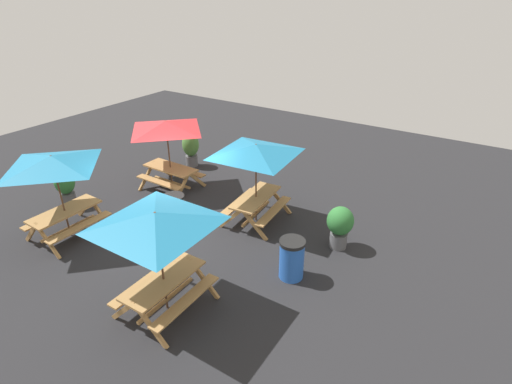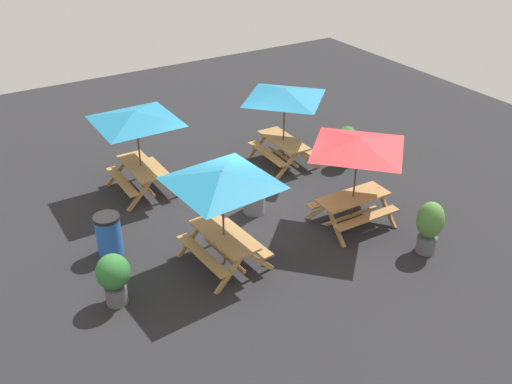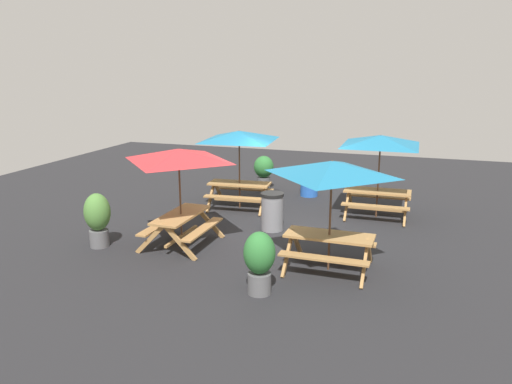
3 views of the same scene
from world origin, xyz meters
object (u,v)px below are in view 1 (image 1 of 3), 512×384
Objects in this scene: trash_bin_gray at (175,211)px; potted_plant_0 at (65,185)px; picnic_table_3 at (157,227)px; picnic_table_2 at (256,155)px; potted_plant_2 at (191,148)px; potted_plant_1 at (340,225)px; trash_bin_blue at (292,259)px; picnic_table_0 at (54,167)px; picnic_table_1 at (166,131)px.

potted_plant_0 is (-0.83, 3.62, 0.17)m from trash_bin_gray.
picnic_table_3 is 3.50m from trash_bin_gray.
picnic_table_2 reaches higher than potted_plant_2.
potted_plant_0 reaches higher than potted_plant_1.
trash_bin_blue is 0.77× the size of potted_plant_2.
picnic_table_0 reaches higher than trash_bin_blue.
trash_bin_blue is at bearing -120.83° from potted_plant_2.
potted_plant_0 reaches higher than trash_bin_gray.
trash_bin_gray is at bearing 136.40° from picnic_table_1.
picnic_table_0 is 3.57m from picnic_table_1.
picnic_table_0 is at bearing 84.80° from picnic_table_1.
trash_bin_blue is (-1.87, -5.43, -1.49)m from picnic_table_1.
trash_bin_gray is at bearing 38.93° from picnic_table_3.
picnic_table_3 is 2.36× the size of potted_plant_0.
picnic_table_3 is 2.89× the size of trash_bin_gray.
picnic_table_2 is at bearing 4.54° from picnic_table_3.
trash_bin_gray is 0.82× the size of potted_plant_0.
trash_bin_gray is (-1.50, 1.66, -1.49)m from picnic_table_2.
picnic_table_1 reaches higher than potted_plant_0.
picnic_table_2 is 3.96m from picnic_table_3.
trash_bin_blue is (-0.16, -3.68, 0.00)m from trash_bin_gray.
picnic_table_2 is 1.00× the size of picnic_table_3.
potted_plant_2 is at bearing 36.46° from picnic_table_3.
picnic_table_1 and picnic_table_3 have the same top height.
potted_plant_2 is (1.96, 6.58, 0.05)m from potted_plant_1.
potted_plant_1 is at bearing 178.99° from picnic_table_1.
potted_plant_1 is (3.98, -2.13, -1.33)m from picnic_table_3.
trash_bin_gray is at bearing -145.04° from potted_plant_2.
picnic_table_3 is at bearing -106.09° from potted_plant_0.
potted_plant_1 is at bearing -93.99° from picnic_table_2.
potted_plant_0 is (1.62, 5.62, -1.32)m from picnic_table_3.
picnic_table_3 reaches higher than potted_plant_2.
potted_plant_0 is at bearing 109.09° from picnic_table_2.
picnic_table_2 is at bearing 50.55° from trash_bin_blue.
trash_bin_gray is 4.27m from potted_plant_2.
picnic_table_3 is at bearing 151.79° from potted_plant_1.
picnic_table_3 reaches higher than potted_plant_1.
picnic_table_1 is 5.59m from picnic_table_3.
potted_plant_1 is at bearing -73.10° from potted_plant_0.
picnic_table_1 is 2.38× the size of trash_bin_blue.
picnic_table_3 is 2.48× the size of potted_plant_1.
picnic_table_1 is 3.42m from picnic_table_2.
trash_bin_gray is at bearing 127.36° from picnic_table_2.
potted_plant_0 is at bearing 73.58° from picnic_table_3.
potted_plant_0 is at bearing 56.90° from picnic_table_0.
picnic_table_0 is 5.05m from picnic_table_2.
trash_bin_gray is at bearing 87.51° from trash_bin_blue.
picnic_table_3 is at bearing 132.78° from picnic_table_1.
picnic_table_0 reaches higher than potted_plant_0.
potted_plant_1 is (1.53, -4.13, 0.17)m from trash_bin_gray.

